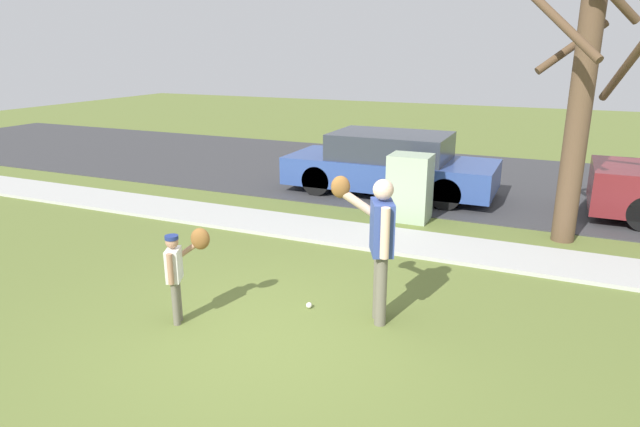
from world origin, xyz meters
TOP-DOWN VIEW (x-y plane):
  - ground_plane at (0.00, 3.50)m, footprint 48.00×48.00m
  - sidewalk_strip at (0.00, 3.60)m, footprint 36.00×1.20m
  - road_surface at (0.00, 8.60)m, footprint 36.00×6.80m
  - person_adult at (0.96, 0.87)m, footprint 0.84×0.56m
  - person_child at (-1.09, -0.06)m, footprint 0.44×0.55m
  - baseball at (0.11, 0.84)m, footprint 0.07×0.07m
  - utility_cabinet at (0.27, 4.94)m, footprint 0.76×0.63m
  - street_tree_near at (2.94, 4.83)m, footprint 1.84×1.88m
  - parked_wagon_blue at (-0.62, 6.62)m, footprint 4.50×1.80m

SIDE VIEW (x-z plane):
  - ground_plane at x=0.00m, z-range 0.00..0.00m
  - road_surface at x=0.00m, z-range 0.00..0.02m
  - sidewalk_strip at x=0.00m, z-range 0.00..0.06m
  - baseball at x=0.11m, z-range 0.00..0.07m
  - utility_cabinet at x=0.27m, z-range 0.00..1.23m
  - parked_wagon_blue at x=-0.62m, z-range 0.00..1.32m
  - person_child at x=-1.09m, z-range 0.17..1.28m
  - person_adult at x=0.96m, z-range 0.20..1.91m
  - street_tree_near at x=2.94m, z-range 0.16..4.42m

